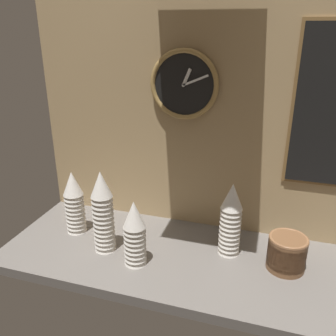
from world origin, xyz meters
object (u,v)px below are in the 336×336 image
Objects in this scene: cup_stack_far_left at (74,202)px; bowl_stack_right at (287,252)px; cup_stack_left at (103,212)px; wall_clock at (184,85)px; cup_stack_center_right at (231,219)px; cup_stack_center_left at (135,233)px.

bowl_stack_right is (0.87, -0.00, -0.07)m from cup_stack_far_left.
bowl_stack_right is at bearing -0.01° from cup_stack_far_left.
bowl_stack_right is at bearing 7.20° from cup_stack_left.
wall_clock is (0.24, 0.29, 0.45)m from cup_stack_left.
cup_stack_left is 0.49m from cup_stack_center_right.
cup_stack_far_left is (-0.33, 0.14, 0.01)m from cup_stack_center_left.
cup_stack_center_right is 1.07× the size of cup_stack_far_left.
cup_stack_left is at bearing -165.57° from cup_stack_center_right.
cup_stack_center_right is 0.23m from bowl_stack_right.
wall_clock reaches higher than bowl_stack_right.
cup_stack_center_right is 1.07× the size of wall_clock.
bowl_stack_right is 0.51× the size of wall_clock.
wall_clock reaches higher than cup_stack_center_right.
cup_stack_center_left is 0.77× the size of cup_stack_left.
cup_stack_left is 1.21× the size of cup_stack_far_left.
cup_stack_center_left is at bearing -152.38° from cup_stack_center_right.
bowl_stack_right is 0.74m from wall_clock.
wall_clock reaches higher than cup_stack_far_left.
cup_stack_center_left is at bearing -165.95° from bowl_stack_right.
wall_clock is at bearing 50.71° from cup_stack_left.
cup_stack_left is 0.59m from wall_clock.
bowl_stack_right is (0.69, 0.09, -0.10)m from cup_stack_left.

